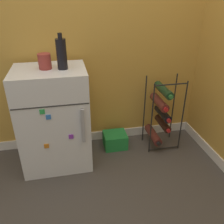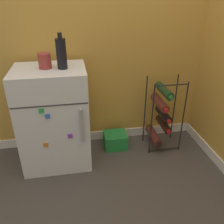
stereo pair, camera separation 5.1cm
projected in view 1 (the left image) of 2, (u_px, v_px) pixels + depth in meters
ground_plane at (116, 178)px, 1.97m from camera, size 14.00×14.00×0.00m
wall_back at (101, 11)px, 1.96m from camera, size 6.87×0.07×2.50m
mini_fridge at (54, 119)px, 1.98m from camera, size 0.56×0.47×0.86m
wine_rack at (160, 114)px, 2.23m from camera, size 0.31×0.32×0.70m
soda_box at (115, 140)px, 2.34m from camera, size 0.22×0.20×0.14m
fridge_top_cup at (45, 61)px, 1.76m from camera, size 0.10×0.10×0.11m
fridge_top_bottle at (62, 54)px, 1.73m from camera, size 0.08×0.08×0.26m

